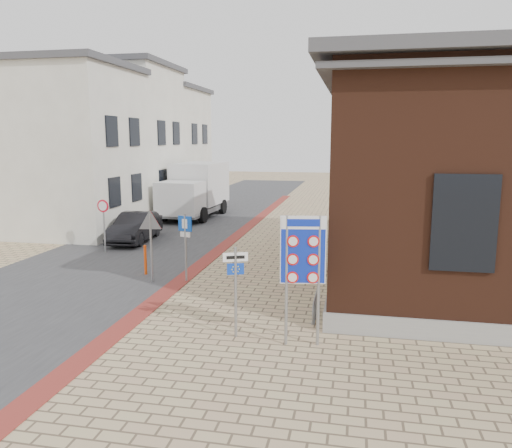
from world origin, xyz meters
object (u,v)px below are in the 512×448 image
Objects in this scene: border_sign at (303,253)px; bollard at (145,260)px; box_truck at (195,190)px; parking_sign at (185,236)px; essen_sign at (236,279)px; sedan at (135,227)px.

bollard is at bearing 131.66° from border_sign.
box_truck reaches higher than parking_sign.
essen_sign is 2.08× the size of bollard.
box_truck reaches higher than bollard.
box_truck is 18.73m from essen_sign.
box_truck is 19.52m from border_sign.
parking_sign is (4.47, -5.77, 0.86)m from sedan.
border_sign is 7.86m from bollard.
parking_sign is at bearing 101.28° from essen_sign.
sedan is at bearing 104.19° from essen_sign.
bollard is (2.38, -12.77, -1.14)m from box_truck.
box_truck is at bearing 106.25° from border_sign.
sedan is 13.49m from border_sign.
bollard is at bearing -76.80° from box_truck.
essen_sign is 5.00m from parking_sign.
parking_sign is (-4.30, 4.37, -0.64)m from border_sign.
parking_sign is 1.99m from bollard.
essen_sign reaches higher than sedan.
border_sign is 6.17m from parking_sign.
sedan is at bearing 121.81° from border_sign.
parking_sign reaches higher than sedan.
essen_sign is (6.74, -17.47, -0.24)m from box_truck.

